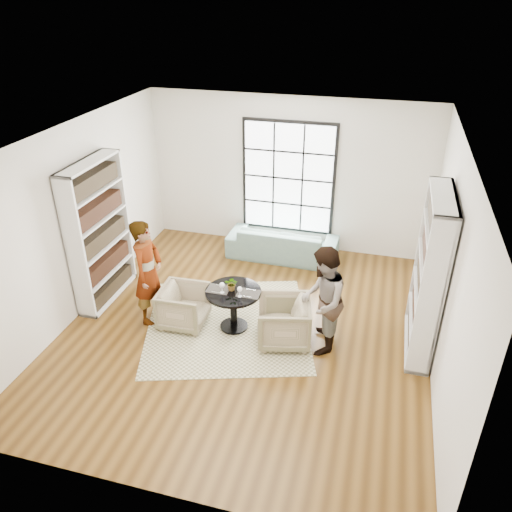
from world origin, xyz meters
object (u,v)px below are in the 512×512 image
(armchair_left, at_px, (184,306))
(person_right, at_px, (322,301))
(pedestal_table, at_px, (233,301))
(flower_centerpiece, at_px, (232,284))
(armchair_right, at_px, (283,322))
(wine_glass_left, at_px, (222,286))
(wine_glass_right, at_px, (240,290))
(person_left, at_px, (148,272))
(sofa, at_px, (283,242))

(armchair_left, distance_m, person_right, 2.20)
(pedestal_table, height_order, flower_centerpiece, flower_centerpiece)
(armchair_right, bearing_deg, flower_centerpiece, -113.20)
(armchair_right, height_order, wine_glass_left, wine_glass_left)
(armchair_right, relative_size, flower_centerpiece, 3.60)
(armchair_left, height_order, wine_glass_left, wine_glass_left)
(pedestal_table, distance_m, armchair_left, 0.81)
(armchair_left, bearing_deg, person_right, -92.60)
(armchair_right, relative_size, wine_glass_right, 4.56)
(armchair_left, height_order, person_left, person_left)
(person_right, xyz_separation_m, wine_glass_left, (-1.50, 0.03, -0.01))
(armchair_right, bearing_deg, person_left, -103.82)
(sofa, bearing_deg, person_left, 59.52)
(pedestal_table, height_order, armchair_right, armchair_right)
(wine_glass_right, bearing_deg, sofa, 88.10)
(pedestal_table, bearing_deg, person_left, -175.52)
(person_right, bearing_deg, person_left, -93.48)
(armchair_left, relative_size, person_right, 0.43)
(armchair_left, distance_m, armchair_right, 1.60)
(sofa, distance_m, wine_glass_left, 2.64)
(armchair_right, xyz_separation_m, person_left, (-2.15, 0.02, 0.51))
(person_right, relative_size, wine_glass_left, 9.12)
(pedestal_table, height_order, person_right, person_right)
(armchair_right, distance_m, person_left, 2.21)
(person_left, relative_size, flower_centerpiece, 7.99)
(sofa, bearing_deg, wine_glass_right, 88.96)
(pedestal_table, height_order, armchair_left, pedestal_table)
(armchair_right, height_order, flower_centerpiece, flower_centerpiece)
(person_left, bearing_deg, wine_glass_left, -88.30)
(person_left, height_order, wine_glass_right, person_left)
(wine_glass_right, bearing_deg, armchair_right, -0.17)
(pedestal_table, relative_size, sofa, 0.40)
(wine_glass_right, distance_m, flower_centerpiece, 0.22)
(pedestal_table, bearing_deg, armchair_left, -172.41)
(person_left, distance_m, wine_glass_right, 1.48)
(flower_centerpiece, bearing_deg, person_left, -174.51)
(sofa, relative_size, armchair_right, 2.72)
(wine_glass_left, bearing_deg, person_left, -179.66)
(armchair_left, xyz_separation_m, armchair_right, (1.60, -0.02, 0.03))
(armchair_left, distance_m, person_left, 0.77)
(person_left, bearing_deg, wine_glass_right, -89.37)
(flower_centerpiece, bearing_deg, armchair_left, -170.60)
(armchair_left, bearing_deg, flower_centerpiece, -82.65)
(wine_glass_right, relative_size, flower_centerpiece, 0.79)
(flower_centerpiece, bearing_deg, pedestal_table, -41.77)
(armchair_left, bearing_deg, sofa, -23.58)
(sofa, xyz_separation_m, flower_centerpiece, (-0.25, -2.44, 0.48))
(armchair_left, height_order, flower_centerpiece, flower_centerpiece)
(person_left, bearing_deg, pedestal_table, -84.16)
(sofa, xyz_separation_m, wine_glass_left, (-0.37, -2.56, 0.50))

